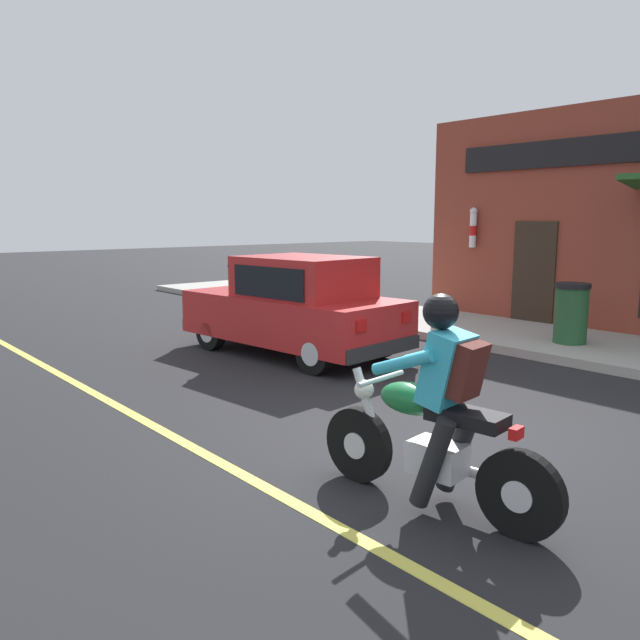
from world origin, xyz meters
name	(u,v)px	position (x,y,z in m)	size (l,w,h in m)	color
ground_plane	(438,446)	(0.00, 0.00, 0.00)	(80.00, 80.00, 0.00)	black
sidewalk_curb	(491,332)	(5.30, 3.00, 0.07)	(2.60, 22.00, 0.14)	#9E9B93
lane_stripe	(126,411)	(-1.80, 3.00, 0.00)	(0.12, 19.80, 0.01)	#D1C64C
motorcycle_with_rider	(435,420)	(-1.04, -0.77, 0.68)	(0.62, 2.02, 1.62)	black
car_hatchback	(295,307)	(1.51, 4.09, 0.77)	(1.97, 3.91, 1.57)	black
trash_bin	(571,313)	(5.07, 1.35, 0.64)	(0.56, 0.56, 0.98)	#23512D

